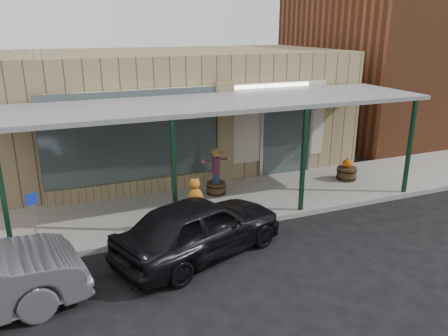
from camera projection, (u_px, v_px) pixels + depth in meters
name	position (u px, v px, depth m)	size (l,w,h in m)	color
ground	(281.00, 264.00, 9.71)	(120.00, 120.00, 0.00)	black
sidewalk	(221.00, 203.00, 12.85)	(40.00, 3.20, 0.15)	gray
storefront	(176.00, 109.00, 16.25)	(12.00, 6.25, 4.20)	#8D7556
awning	(222.00, 104.00, 11.91)	(12.00, 3.00, 3.04)	slate
block_buildings_near	(216.00, 60.00, 17.36)	(61.00, 8.00, 8.00)	brown
barrel_scarecrow	(216.00, 179.00, 13.17)	(0.88, 0.70, 1.47)	#4C3A1E
barrel_pumpkin	(347.00, 172.00, 14.51)	(0.75, 0.75, 0.76)	#4C3A1E
handicap_sign	(33.00, 213.00, 9.92)	(0.26, 0.11, 1.31)	gray
parked_sedan	(200.00, 227.00, 9.88)	(4.45, 3.02, 1.56)	black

